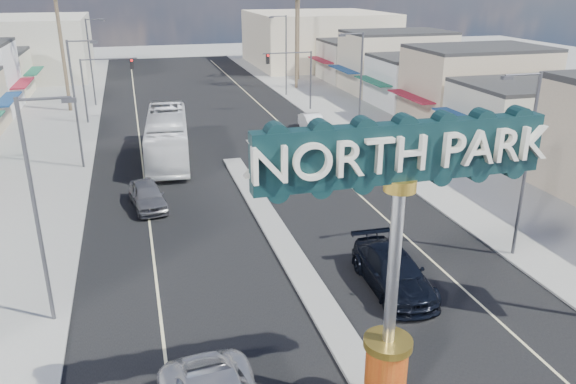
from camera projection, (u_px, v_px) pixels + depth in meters
ground at (229, 157)px, 43.05m from camera, size 160.00×160.00×0.00m
road at (229, 157)px, 43.05m from camera, size 20.00×120.00×0.01m
median_island at (284, 245)px, 28.62m from camera, size 1.30×30.00×0.16m
sidewalk_left at (33, 172)px, 39.51m from camera, size 8.00×120.00×0.12m
sidewalk_right at (396, 143)px, 46.55m from camera, size 8.00×120.00×0.12m
storefront_row_right at (430, 77)px, 59.72m from camera, size 12.00×42.00×6.00m
backdrop_far_left at (12, 47)px, 76.60m from camera, size 20.00×20.00×8.00m
backdrop_far_right at (317, 39)px, 87.66m from camera, size 20.00×20.00×8.00m
gateway_sign at (396, 240)px, 15.72m from camera, size 8.20×1.50×9.15m
traffic_signal_left at (103, 77)px, 51.82m from camera, size 5.09×0.45×6.00m
traffic_signal_right at (294, 69)px, 56.44m from camera, size 5.09×0.45×6.00m
streetlight_l_near at (39, 203)px, 20.62m from camera, size 2.03×0.22×9.00m
streetlight_l_mid at (77, 99)px, 38.63m from camera, size 2.03×0.22×9.00m
streetlight_l_far at (92, 58)px, 58.43m from camera, size 2.03×0.22×9.00m
streetlight_r_near at (525, 158)px, 25.87m from camera, size 2.03×0.22×9.00m
streetlight_r_mid at (359, 84)px, 43.87m from camera, size 2.03×0.22×9.00m
streetlight_r_far at (285, 51)px, 63.67m from camera, size 2.03×0.22×9.00m
suv_right at (393, 271)px, 24.49m from camera, size 2.51×5.79×1.66m
car_parked_left at (147, 195)px, 33.26m from camera, size 2.39×4.71×1.54m
car_parked_right at (313, 123)px, 50.08m from camera, size 1.71×4.59×1.50m
city_bus at (167, 137)px, 42.03m from camera, size 3.88×12.53×3.44m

